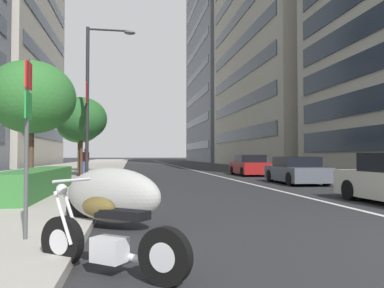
# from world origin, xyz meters

# --- Properties ---
(sidewalk_right_plaza) EXTENTS (160.00, 9.31, 0.15)m
(sidewalk_right_plaza) POSITION_xyz_m (30.00, 11.01, 0.07)
(sidewalk_right_plaza) COLOR #A39E93
(sidewalk_right_plaza) RESTS_ON ground
(lane_centre_stripe) EXTENTS (110.00, 0.16, 0.01)m
(lane_centre_stripe) POSITION_xyz_m (35.00, 0.00, 0.00)
(lane_centre_stripe) COLOR silver
(lane_centre_stripe) RESTS_ON ground
(motorcycle_nearest_camera) EXTENTS (1.36, 1.77, 1.09)m
(motorcycle_nearest_camera) POSITION_xyz_m (0.12, 5.91, 0.41)
(motorcycle_nearest_camera) COLOR black
(motorcycle_nearest_camera) RESTS_ON ground
(motorcycle_second_in_row) EXTENTS (2.01, 2.20, 1.14)m
(motorcycle_second_in_row) POSITION_xyz_m (2.91, 6.02, 0.62)
(motorcycle_second_in_row) COLOR #9E9E99
(motorcycle_second_in_row) RESTS_ON ground
(car_approaching_light) EXTENTS (4.21, 2.05, 1.31)m
(car_approaching_light) POSITION_xyz_m (12.77, -2.25, 0.61)
(car_approaching_light) COLOR #4C515B
(car_approaching_light) RESTS_ON ground
(car_following_behind) EXTENTS (4.22, 2.00, 1.39)m
(car_following_behind) POSITION_xyz_m (20.18, -2.31, 0.65)
(car_following_behind) COLOR maroon
(car_following_behind) RESTS_ON ground
(parking_sign_by_curb) EXTENTS (0.32, 0.06, 2.66)m
(parking_sign_by_curb) POSITION_xyz_m (1.50, 7.17, 1.81)
(parking_sign_by_curb) COLOR #47494C
(parking_sign_by_curb) RESTS_ON sidewalk_right_plaza
(street_lamp_with_banners) EXTENTS (1.26, 2.58, 8.00)m
(street_lamp_with_banners) POSITION_xyz_m (15.93, 7.56, 4.97)
(street_lamp_with_banners) COLOR #232326
(street_lamp_with_banners) RESTS_ON sidewalk_right_plaza
(clipped_hedge_bed) EXTENTS (6.76, 1.10, 0.78)m
(clipped_hedge_bed) POSITION_xyz_m (8.23, 8.60, 0.54)
(clipped_hedge_bed) COLOR #337033
(clipped_hedge_bed) RESTS_ON sidewalk_right_plaza
(street_tree_by_lamp_post) EXTENTS (3.62, 3.62, 5.22)m
(street_tree_by_lamp_post) POSITION_xyz_m (12.35, 9.81, 3.82)
(street_tree_by_lamp_post) COLOR #473323
(street_tree_by_lamp_post) RESTS_ON sidewalk_right_plaza
(street_tree_near_plaza_corner) EXTENTS (3.04, 3.04, 4.69)m
(street_tree_near_plaza_corner) POSITION_xyz_m (18.78, 8.60, 3.54)
(street_tree_near_plaza_corner) COLOR #473323
(street_tree_near_plaza_corner) RESTS_ON sidewalk_right_plaza
(street_tree_far_plaza) EXTENTS (3.39, 3.39, 5.06)m
(street_tree_far_plaza) POSITION_xyz_m (25.49, 9.59, 3.76)
(street_tree_far_plaza) COLOR #473323
(street_tree_far_plaza) RESTS_ON sidewalk_right_plaza
(pedestrian_on_plaza) EXTENTS (0.26, 0.40, 1.65)m
(pedestrian_on_plaza) POSITION_xyz_m (19.85, 8.44, 0.98)
(pedestrian_on_plaza) COLOR #33478C
(pedestrian_on_plaza) RESTS_ON sidewalk_right_plaza
(office_tower_near_left) EXTENTS (29.74, 14.35, 42.76)m
(office_tower_near_left) POSITION_xyz_m (75.81, -15.48, 21.38)
(office_tower_near_left) COLOR gray
(office_tower_near_left) RESTS_ON ground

